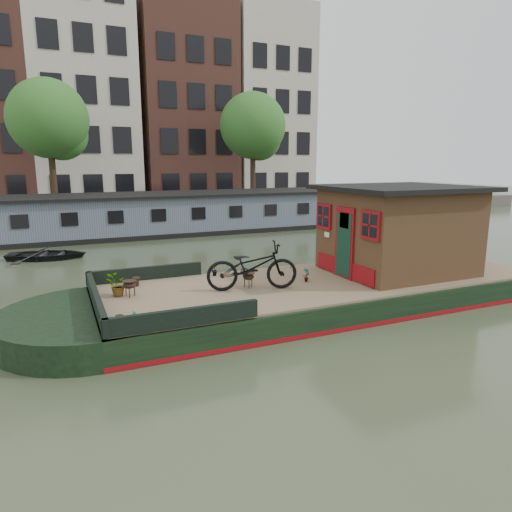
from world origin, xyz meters
name	(u,v)px	position (x,y,z in m)	size (l,w,h in m)	color
ground	(329,302)	(0.00, 0.00, 0.00)	(120.00, 120.00, 0.00)	#2E3924
houseboat_hull	(285,298)	(-1.33, 0.00, 0.27)	(14.01, 4.02, 0.60)	black
houseboat_deck	(330,280)	(0.00, 0.00, 0.62)	(11.80, 3.80, 0.05)	#7B624C
bow_bulwark	(136,295)	(-5.07, 0.00, 0.82)	(3.00, 4.00, 0.35)	black
cabin	(398,229)	(2.19, 0.00, 1.88)	(4.00, 3.50, 2.42)	#321E13
bicycle	(252,266)	(-2.31, -0.10, 1.23)	(0.77, 2.21, 1.16)	black
potted_plant_a	(306,275)	(-0.72, 0.02, 0.83)	(0.19, 0.13, 0.37)	brown
potted_plant_b	(214,270)	(-2.71, 1.60, 0.81)	(0.18, 0.14, 0.32)	brown
potted_plant_c	(117,285)	(-5.40, 0.66, 0.91)	(0.47, 0.40, 0.52)	#A73630
potted_plant_e	(135,317)	(-5.34, -1.43, 0.79)	(0.15, 0.10, 0.28)	brown
brazier_front	(130,289)	(-5.13, 0.50, 0.84)	(0.35, 0.35, 0.38)	black
brazier_rear	(248,280)	(-2.31, 0.13, 0.84)	(0.34, 0.34, 0.37)	black
bollard_port	(136,282)	(-4.84, 1.37, 0.76)	(0.20, 0.20, 0.23)	black
bollard_stbd	(120,320)	(-5.60, -1.29, 0.74)	(0.15, 0.15, 0.18)	black
dinghy	(47,251)	(-6.99, 9.27, 0.30)	(2.09, 2.93, 0.61)	black
far_houseboat	(188,214)	(0.00, 14.00, 0.97)	(20.40, 4.40, 2.11)	slate
quay	(162,212)	(0.00, 20.50, 0.45)	(60.00, 6.00, 0.90)	#47443F
townhouse_row	(140,107)	(0.15, 27.50, 7.90)	(27.25, 8.00, 16.50)	brown
tree_left	(51,123)	(-6.36, 19.07, 5.89)	(4.40, 4.40, 7.40)	#332316
tree_right	(254,129)	(6.14, 19.07, 5.89)	(4.40, 4.40, 7.40)	#332316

